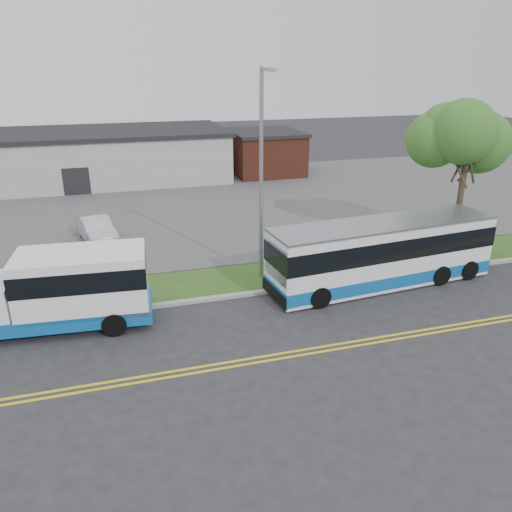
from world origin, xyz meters
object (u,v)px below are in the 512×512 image
object	(u,v)px
streetlight_near	(262,171)
pedestrian	(76,282)
parked_car_a	(97,229)
shuttle_bus	(63,288)
transit_bus	(382,253)
tree_east	(469,138)

from	to	relation	value
streetlight_near	pedestrian	xyz separation A→B (m)	(-8.36, -0.17, -4.30)
pedestrian	parked_car_a	world-z (taller)	pedestrian
shuttle_bus	transit_bus	bearing A→B (deg)	4.95
transit_bus	pedestrian	bearing A→B (deg)	166.63
transit_bus	pedestrian	xyz separation A→B (m)	(-13.54, 1.96, -0.59)
streetlight_near	parked_car_a	xyz separation A→B (m)	(-7.55, 7.56, -4.41)
transit_bus	pedestrian	distance (m)	13.69
pedestrian	streetlight_near	bearing A→B (deg)	146.70
pedestrian	parked_car_a	bearing A→B (deg)	-130.46
tree_east	shuttle_bus	xyz separation A→B (m)	(-19.71, -2.46, -4.59)
shuttle_bus	pedestrian	world-z (taller)	shuttle_bus
pedestrian	tree_east	bearing A→B (deg)	146.85
tree_east	shuttle_bus	size ratio (longest dim) A/B	1.03
tree_east	pedestrian	distance (m)	20.07
streetlight_near	shuttle_bus	size ratio (longest dim) A/B	1.18
tree_east	streetlight_near	world-z (taller)	streetlight_near
transit_bus	tree_east	bearing A→B (deg)	17.28
tree_east	streetlight_near	bearing A→B (deg)	-178.58
streetlight_near	parked_car_a	size ratio (longest dim) A/B	2.15
tree_east	transit_bus	bearing A→B (deg)	-157.58
tree_east	transit_bus	world-z (taller)	tree_east
shuttle_bus	streetlight_near	bearing A→B (deg)	18.81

